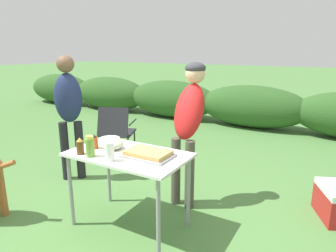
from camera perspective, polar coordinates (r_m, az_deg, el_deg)
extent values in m
plane|color=#4C7A3D|center=(3.10, -7.14, -18.16)|extent=(60.00, 60.00, 0.00)
ellipsoid|color=#2D5623|center=(10.05, -19.73, 6.70)|extent=(2.40, 0.90, 0.91)
ellipsoid|color=#2D5623|center=(8.64, -11.00, 6.13)|extent=(2.40, 0.90, 0.91)
ellipsoid|color=#2D5623|center=(7.50, 0.73, 5.16)|extent=(2.40, 0.90, 0.91)
ellipsoid|color=#2D5623|center=(6.76, 15.71, 3.61)|extent=(2.40, 0.90, 0.91)
cube|color=silver|center=(2.78, -7.60, -5.42)|extent=(1.10, 0.64, 0.02)
cylinder|color=gray|center=(3.06, -18.02, -11.67)|extent=(0.04, 0.04, 0.71)
cylinder|color=gray|center=(2.49, -1.85, -17.32)|extent=(0.04, 0.04, 0.71)
cylinder|color=gray|center=(3.40, -11.25, -8.48)|extent=(0.04, 0.04, 0.71)
cylinder|color=gray|center=(2.90, 3.91, -12.42)|extent=(0.04, 0.04, 0.71)
cube|color=#9E9EA3|center=(2.67, -3.79, -5.64)|extent=(0.43, 0.29, 0.02)
cube|color=tan|center=(2.66, -3.80, -5.07)|extent=(0.38, 0.25, 0.04)
cylinder|color=white|center=(3.13, -11.04, -2.65)|extent=(0.21, 0.21, 0.04)
ellipsoid|color=#ADBC99|center=(2.90, -10.58, -3.48)|extent=(0.21, 0.21, 0.09)
cylinder|color=white|center=(2.60, -11.07, -4.82)|extent=(0.08, 0.08, 0.16)
cylinder|color=olive|center=(2.73, -14.60, -4.05)|extent=(0.08, 0.08, 0.16)
cylinder|color=#D1CC47|center=(2.70, -14.73, -2.14)|extent=(0.07, 0.07, 0.03)
cylinder|color=#CC4214|center=(2.96, -13.91, -3.12)|extent=(0.08, 0.08, 0.11)
cone|color=black|center=(2.95, -13.99, -1.86)|extent=(0.07, 0.07, 0.03)
cylinder|color=brown|center=(2.83, -16.39, -3.98)|extent=(0.07, 0.07, 0.12)
cone|color=gold|center=(2.80, -16.50, -2.46)|extent=(0.06, 0.06, 0.03)
cylinder|color=#4C473D|center=(3.30, 1.50, -8.61)|extent=(0.10, 0.10, 0.75)
cylinder|color=#4C473D|center=(3.21, 4.13, -9.28)|extent=(0.10, 0.10, 0.75)
ellipsoid|color=red|center=(3.15, 4.04, 2.79)|extent=(0.35, 0.46, 0.65)
sphere|color=#DBAD89|center=(3.19, 5.22, 9.92)|extent=(0.21, 0.21, 0.21)
ellipsoid|color=#333338|center=(3.19, 5.24, 10.94)|extent=(0.22, 0.22, 0.12)
cylinder|color=black|center=(4.11, -19.00, -4.55)|extent=(0.11, 0.11, 0.77)
cylinder|color=black|center=(4.10, -16.43, -4.41)|extent=(0.11, 0.11, 0.77)
ellipsoid|color=navy|center=(3.94, -18.49, 5.10)|extent=(0.41, 0.41, 0.62)
sphere|color=brown|center=(3.90, -18.98, 11.12)|extent=(0.21, 0.21, 0.21)
cylinder|color=#9E5B2D|center=(3.54, -29.08, -10.98)|extent=(0.08, 0.08, 0.51)
cylinder|color=#9E5B2D|center=(3.26, -28.52, -6.55)|extent=(0.20, 0.12, 0.11)
cube|color=#232328|center=(4.81, -9.34, -1.21)|extent=(0.60, 0.60, 0.03)
cube|color=#232328|center=(4.49, -10.47, 0.65)|extent=(0.49, 0.33, 0.44)
cylinder|color=black|center=(4.74, -12.25, -4.03)|extent=(0.02, 0.02, 0.38)
cylinder|color=black|center=(4.63, -7.57, -4.30)|extent=(0.02, 0.02, 0.38)
cylinder|color=black|center=(5.10, -10.76, -2.63)|extent=(0.02, 0.02, 0.38)
cylinder|color=black|center=(4.99, -6.39, -2.84)|extent=(0.02, 0.02, 0.38)
cylinder|color=black|center=(4.83, -12.03, 0.89)|extent=(0.18, 0.39, 0.02)
cylinder|color=black|center=(4.70, -6.74, 0.74)|extent=(0.18, 0.39, 0.02)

